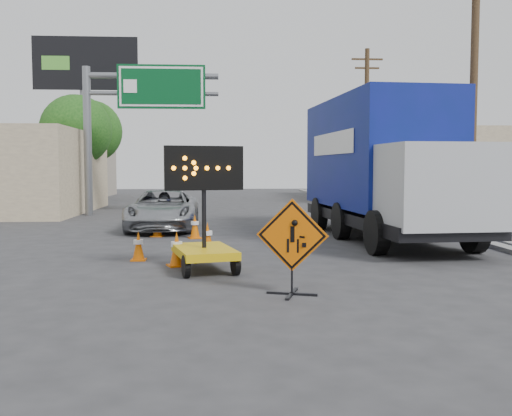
{
  "coord_description": "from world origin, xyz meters",
  "views": [
    {
      "loc": [
        -0.42,
        -8.69,
        2.24
      ],
      "look_at": [
        0.35,
        3.64,
        1.35
      ],
      "focal_mm": 40.0,
      "sensor_mm": 36.0,
      "label": 1
    }
  ],
  "objects": [
    {
      "name": "pickup_truck",
      "position": [
        -2.47,
        11.85,
        0.72
      ],
      "size": [
        2.46,
        5.21,
        1.44
      ],
      "primitive_type": "imported",
      "rotation": [
        0.0,
        0.0,
        0.01
      ],
      "color": "#9FA1A6",
      "rests_on": "ground"
    },
    {
      "name": "cone_b",
      "position": [
        -2.39,
        5.0,
        0.35
      ],
      "size": [
        0.36,
        0.36,
        0.71
      ],
      "rotation": [
        0.0,
        0.0,
        0.02
      ],
      "color": "#D65C04",
      "rests_on": "ground"
    },
    {
      "name": "sidewalk_right",
      "position": [
        9.5,
        15.0,
        0.07
      ],
      "size": [
        4.0,
        60.0,
        0.15
      ],
      "primitive_type": "cube",
      "color": "gray",
      "rests_on": "ground"
    },
    {
      "name": "cone_c",
      "position": [
        -0.77,
        6.22,
        0.4
      ],
      "size": [
        0.42,
        0.42,
        0.8
      ],
      "rotation": [
        0.0,
        0.0,
        -0.03
      ],
      "color": "#D65C04",
      "rests_on": "ground"
    },
    {
      "name": "ground",
      "position": [
        0.0,
        0.0,
        0.0
      ],
      "size": [
        100.0,
        100.0,
        0.0
      ],
      "primitive_type": "plane",
      "color": "#2D2D30",
      "rests_on": "ground"
    },
    {
      "name": "building_right_far",
      "position": [
        13.0,
        30.0,
        2.3
      ],
      "size": [
        10.0,
        14.0,
        4.6
      ],
      "primitive_type": "cube",
      "color": "#CAB791",
      "rests_on": "ground"
    },
    {
      "name": "curb_right",
      "position": [
        7.2,
        15.0,
        0.06
      ],
      "size": [
        0.4,
        60.0,
        0.12
      ],
      "primitive_type": "cube",
      "color": "gray",
      "rests_on": "ground"
    },
    {
      "name": "tree_left_near",
      "position": [
        -8.0,
        22.0,
        4.16
      ],
      "size": [
        3.71,
        3.71,
        6.03
      ],
      "color": "#4C3520",
      "rests_on": "ground"
    },
    {
      "name": "construction_sign",
      "position": [
        0.82,
        1.1,
        0.89
      ],
      "size": [
        1.22,
        0.88,
        1.69
      ],
      "rotation": [
        0.0,
        0.0,
        -0.31
      ],
      "color": "black",
      "rests_on": "ground"
    },
    {
      "name": "arrow_board",
      "position": [
        -0.78,
        3.5,
        0.61
      ],
      "size": [
        1.67,
        2.1,
        2.68
      ],
      "rotation": [
        0.0,
        0.0,
        0.24
      ],
      "color": "#C79F0B",
      "rests_on": "ground"
    },
    {
      "name": "highway_gantry",
      "position": [
        -4.43,
        17.96,
        5.07
      ],
      "size": [
        6.18,
        0.38,
        6.9
      ],
      "color": "slate",
      "rests_on": "ground"
    },
    {
      "name": "tree_left_far",
      "position": [
        -9.0,
        30.0,
        4.6
      ],
      "size": [
        4.1,
        4.1,
        6.66
      ],
      "color": "#4C3520",
      "rests_on": "ground"
    },
    {
      "name": "box_truck",
      "position": [
        4.63,
        8.73,
        2.0
      ],
      "size": [
        3.49,
        9.46,
        4.41
      ],
      "rotation": [
        0.0,
        0.0,
        0.07
      ],
      "color": "black",
      "rests_on": "ground"
    },
    {
      "name": "cone_a",
      "position": [
        -1.42,
        4.15,
        0.39
      ],
      "size": [
        0.52,
        0.52,
        0.79
      ],
      "rotation": [
        0.0,
        0.0,
        0.37
      ],
      "color": "#D65C04",
      "rests_on": "ground"
    },
    {
      "name": "billboard",
      "position": [
        -8.35,
        25.87,
        7.35
      ],
      "size": [
        6.1,
        0.54,
        9.85
      ],
      "color": "slate",
      "rests_on": "ground"
    },
    {
      "name": "storefront_left_far",
      "position": [
        -15.0,
        34.0,
        2.2
      ],
      "size": [
        12.0,
        10.0,
        4.4
      ],
      "primitive_type": "cube",
      "color": "gray",
      "rests_on": "ground"
    },
    {
      "name": "utility_pole_near",
      "position": [
        8.0,
        10.0,
        4.68
      ],
      "size": [
        1.8,
        0.26,
        9.0
      ],
      "color": "#4C3520",
      "rests_on": "ground"
    },
    {
      "name": "cone_e",
      "position": [
        -1.23,
        9.17,
        0.38
      ],
      "size": [
        0.48,
        0.48,
        0.76
      ],
      "rotation": [
        0.0,
        0.0,
        0.3
      ],
      "color": "#D65C04",
      "rests_on": "ground"
    },
    {
      "name": "cone_d",
      "position": [
        -2.46,
        9.7,
        0.38
      ],
      "size": [
        0.46,
        0.46,
        0.75
      ],
      "rotation": [
        0.0,
        0.0,
        -0.22
      ],
      "color": "#D65C04",
      "rests_on": "ground"
    },
    {
      "name": "utility_pole_far",
      "position": [
        8.0,
        24.0,
        4.68
      ],
      "size": [
        1.8,
        0.26,
        9.0
      ],
      "color": "#4C3520",
      "rests_on": "ground"
    }
  ]
}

